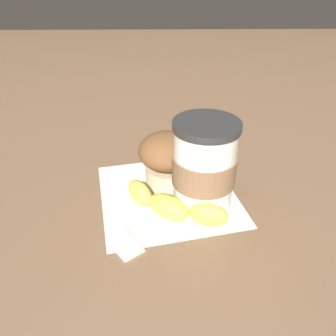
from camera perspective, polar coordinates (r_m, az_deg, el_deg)
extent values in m
plane|color=brown|center=(0.55, 0.00, -4.65)|extent=(3.00, 3.00, 0.00)
cube|color=white|center=(0.54, 0.00, -4.59)|extent=(0.26, 0.26, 0.00)
cylinder|color=silver|center=(0.49, 6.27, 0.01)|extent=(0.09, 0.09, 0.13)
cylinder|color=#2D2D2D|center=(0.46, 6.79, 7.38)|extent=(0.10, 0.10, 0.01)
cylinder|color=#846042|center=(0.49, 6.27, -0.10)|extent=(0.10, 0.10, 0.05)
cylinder|color=beige|center=(0.56, 0.42, -1.17)|extent=(0.08, 0.08, 0.04)
ellipsoid|color=brown|center=(0.53, 0.44, 2.99)|extent=(0.10, 0.10, 0.06)
ellipsoid|color=#D6CC4C|center=(0.52, -4.90, -4.32)|extent=(0.05, 0.06, 0.04)
ellipsoid|color=#D6CC4C|center=(0.49, 0.29, -6.82)|extent=(0.08, 0.07, 0.04)
ellipsoid|color=#D6CC4C|center=(0.48, 7.06, -8.05)|extent=(0.06, 0.05, 0.04)
cube|color=white|center=(0.46, -7.46, -13.00)|extent=(0.06, 0.06, 0.01)
cube|color=#9E7547|center=(0.64, 11.19, 1.10)|extent=(0.04, 0.11, 0.00)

